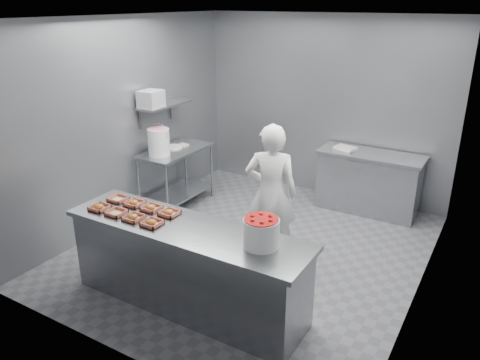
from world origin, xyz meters
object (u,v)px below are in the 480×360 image
object	(u,v)px
prep_table	(176,169)
tray_0	(99,207)
tray_1	(116,213)
worker	(271,194)
tray_7	(169,213)
glaze_bucket	(159,141)
strawberry_tub	(261,232)
tray_4	(118,199)
appliance	(151,99)
back_counter	(368,182)
tray_2	(134,217)
tray_6	(151,208)
tray_5	(134,203)
tray_3	(152,223)

from	to	relation	value
prep_table	tray_0	bearing A→B (deg)	-73.42
tray_1	worker	distance (m)	1.78
tray_7	glaze_bucket	xyz separation A→B (m)	(-1.37, 1.49, 0.18)
worker	strawberry_tub	size ratio (longest dim) A/B	5.15
prep_table	strawberry_tub	size ratio (longest dim) A/B	3.65
tray_4	appliance	world-z (taller)	appliance
tray_1	tray_7	world-z (taller)	tray_7
tray_4	glaze_bucket	size ratio (longest dim) A/B	0.40
back_counter	worker	bearing A→B (deg)	-107.40
back_counter	strawberry_tub	xyz separation A→B (m)	(-0.08, -3.21, 0.59)
tray_2	tray_7	size ratio (longest dim) A/B	1.00
tray_1	tray_6	distance (m)	0.36
back_counter	strawberry_tub	bearing A→B (deg)	-91.50
strawberry_tub	appliance	xyz separation A→B (m)	(-2.64, 1.64, 0.64)
tray_2	tray_7	distance (m)	0.36
tray_1	back_counter	bearing A→B (deg)	63.52
worker	appliance	xyz separation A→B (m)	(-2.10, 0.40, 0.84)
back_counter	tray_5	xyz separation A→B (m)	(-1.69, -3.11, 0.47)
tray_2	tray_3	size ratio (longest dim) A/B	1.00
tray_3	strawberry_tub	distance (m)	1.15
tray_1	appliance	world-z (taller)	appliance
appliance	tray_7	bearing A→B (deg)	-49.35
tray_4	worker	distance (m)	1.74
tray_7	appliance	size ratio (longest dim) A/B	0.60
tray_7	worker	distance (m)	1.29
tray_4	strawberry_tub	xyz separation A→B (m)	(1.84, -0.09, 0.13)
tray_0	tray_2	xyz separation A→B (m)	(0.48, 0.00, 0.00)
tray_0	strawberry_tub	world-z (taller)	strawberry_tub
tray_1	tray_3	size ratio (longest dim) A/B	1.00
tray_2	glaze_bucket	size ratio (longest dim) A/B	0.40
tray_4	worker	bearing A→B (deg)	41.18
tray_6	tray_0	bearing A→B (deg)	-150.58
tray_0	tray_3	bearing A→B (deg)	0.00
tray_1	tray_2	world-z (taller)	tray_2
tray_4	glaze_bucket	world-z (taller)	glaze_bucket
tray_7	worker	world-z (taller)	worker
prep_table	tray_2	distance (m)	2.38
worker	tray_4	bearing A→B (deg)	21.63
tray_3	worker	world-z (taller)	worker
prep_table	tray_4	bearing A→B (deg)	-71.03
tray_2	appliance	xyz separation A→B (m)	(-1.27, 1.82, 0.76)
worker	glaze_bucket	size ratio (longest dim) A/B	3.62
tray_0	tray_4	bearing A→B (deg)	89.36
back_counter	tray_3	bearing A→B (deg)	-109.65
tray_0	tray_1	distance (m)	0.24
back_counter	tray_5	world-z (taller)	tray_5
back_counter	tray_1	size ratio (longest dim) A/B	8.01
back_counter	tray_6	world-z (taller)	tray_6
tray_7	back_counter	bearing A→B (deg)	68.78
strawberry_tub	tray_7	bearing A→B (deg)	175.26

